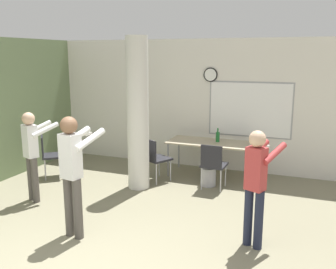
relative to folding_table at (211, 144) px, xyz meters
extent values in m
cube|color=silver|center=(-0.35, 0.62, 0.72)|extent=(8.00, 0.12, 2.80)
cylinder|color=black|center=(-0.20, 0.55, 1.37)|extent=(0.30, 0.03, 0.30)
cylinder|color=white|center=(-0.20, 0.53, 1.37)|extent=(0.26, 0.01, 0.25)
cube|color=#99999E|center=(0.66, 0.56, 0.67)|extent=(1.72, 0.01, 1.16)
cube|color=white|center=(0.66, 0.55, 0.67)|extent=(1.66, 0.02, 1.10)
cylinder|color=silver|center=(-1.10, -1.15, 0.72)|extent=(0.40, 0.40, 2.80)
cube|color=tan|center=(0.00, 0.00, 0.03)|extent=(1.77, 0.77, 0.03)
cylinder|color=gray|center=(-0.82, -0.33, -0.33)|extent=(0.04, 0.04, 0.69)
cylinder|color=gray|center=(0.82, -0.33, -0.33)|extent=(0.04, 0.04, 0.69)
cylinder|color=gray|center=(-0.82, 0.33, -0.33)|extent=(0.04, 0.04, 0.69)
cylinder|color=gray|center=(0.82, 0.33, -0.33)|extent=(0.04, 0.04, 0.69)
cylinder|color=#1E6B2D|center=(0.11, 0.07, 0.14)|extent=(0.08, 0.08, 0.20)
cylinder|color=#1E6B2D|center=(0.11, 0.07, 0.28)|extent=(0.03, 0.03, 0.08)
cylinder|color=#B2B2B7|center=(0.10, -0.58, -0.50)|extent=(0.29, 0.29, 0.36)
cube|color=#232328|center=(-0.91, -0.67, -0.23)|extent=(0.60, 0.60, 0.04)
cube|color=#232328|center=(-1.01, -0.85, -0.01)|extent=(0.36, 0.21, 0.40)
cylinder|color=#B7B7BC|center=(-0.67, -0.60, -0.46)|extent=(0.02, 0.02, 0.43)
cylinder|color=#B7B7BC|center=(-0.98, -0.43, -0.46)|extent=(0.02, 0.02, 0.43)
cylinder|color=#B7B7BC|center=(-0.84, -0.91, -0.46)|extent=(0.02, 0.02, 0.43)
cylinder|color=#B7B7BC|center=(-1.15, -0.74, -0.46)|extent=(0.02, 0.02, 0.43)
cube|color=#232328|center=(0.24, -0.68, -0.23)|extent=(0.45, 0.45, 0.04)
cube|color=#232328|center=(0.23, -0.88, -0.01)|extent=(0.40, 0.04, 0.40)
cylinder|color=#B7B7BC|center=(0.42, -0.50, -0.46)|extent=(0.02, 0.02, 0.43)
cylinder|color=#B7B7BC|center=(0.06, -0.49, -0.46)|extent=(0.02, 0.02, 0.43)
cylinder|color=#B7B7BC|center=(0.41, -0.86, -0.46)|extent=(0.02, 0.02, 0.43)
cylinder|color=#B7B7BC|center=(0.05, -0.85, -0.46)|extent=(0.02, 0.02, 0.43)
cube|color=#232328|center=(-2.98, -1.23, -0.23)|extent=(0.62, 0.62, 0.04)
cube|color=#232328|center=(-3.14, -1.36, -0.01)|extent=(0.27, 0.33, 0.40)
cylinder|color=#B7B7BC|center=(-2.73, -1.25, -0.46)|extent=(0.02, 0.02, 0.43)
cylinder|color=#B7B7BC|center=(-2.95, -0.97, -0.46)|extent=(0.02, 0.02, 0.43)
cylinder|color=#B7B7BC|center=(-3.01, -1.48, -0.46)|extent=(0.02, 0.02, 0.43)
cylinder|color=#B7B7BC|center=(-3.23, -1.20, -0.46)|extent=(0.02, 0.02, 0.43)
cylinder|color=#514C47|center=(-2.42, -2.44, -0.29)|extent=(0.11, 0.11, 0.78)
cylinder|color=#514C47|center=(-2.56, -2.38, -0.29)|extent=(0.11, 0.11, 0.78)
cube|color=white|center=(-2.49, -2.41, 0.38)|extent=(0.28, 0.25, 0.55)
sphere|color=#D8AD8C|center=(-2.49, -2.41, 0.76)|extent=(0.21, 0.21, 0.21)
cylinder|color=white|center=(-2.29, -2.26, 0.55)|extent=(0.26, 0.48, 0.22)
cylinder|color=white|center=(-2.52, -2.16, 0.55)|extent=(0.26, 0.48, 0.22)
cylinder|color=#514C47|center=(-0.99, -3.27, -0.25)|extent=(0.12, 0.12, 0.85)
cylinder|color=#514C47|center=(-1.16, -3.24, -0.25)|extent=(0.12, 0.12, 0.85)
cube|color=white|center=(-1.07, -3.25, 0.47)|extent=(0.28, 0.24, 0.60)
sphere|color=brown|center=(-1.07, -3.25, 0.89)|extent=(0.23, 0.23, 0.23)
cylinder|color=white|center=(-0.89, -3.04, 0.67)|extent=(0.19, 0.54, 0.24)
cylinder|color=white|center=(-1.16, -2.99, 0.67)|extent=(0.19, 0.54, 0.24)
cube|color=white|center=(-1.12, -2.75, 0.67)|extent=(0.06, 0.13, 0.04)
cylinder|color=#1E2338|center=(1.33, -2.67, -0.29)|extent=(0.11, 0.11, 0.79)
cylinder|color=#1E2338|center=(1.19, -2.61, -0.29)|extent=(0.11, 0.11, 0.79)
cube|color=#B23838|center=(1.26, -2.64, 0.38)|extent=(0.28, 0.26, 0.56)
sphere|color=#D8AD8C|center=(1.26, -2.64, 0.77)|extent=(0.21, 0.21, 0.21)
cylinder|color=#B23838|center=(1.47, -2.48, 0.57)|extent=(0.27, 0.49, 0.22)
cylinder|color=#B23838|center=(1.23, -2.38, 0.57)|extent=(0.27, 0.49, 0.22)
cube|color=white|center=(1.32, -2.18, 0.57)|extent=(0.08, 0.13, 0.04)
camera|label=1|loc=(1.87, -7.24, 1.79)|focal=40.00mm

